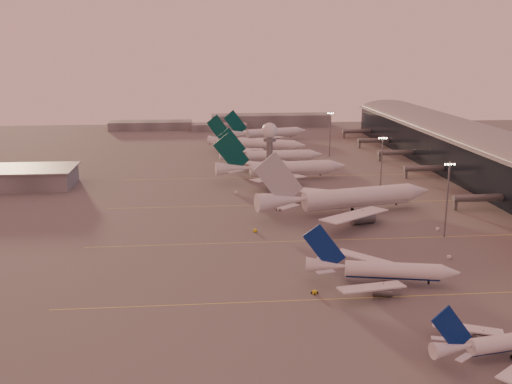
{
  "coord_description": "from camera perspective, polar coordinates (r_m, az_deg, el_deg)",
  "views": [
    {
      "loc": [
        -23.24,
        -124.35,
        61.02
      ],
      "look_at": [
        -4.36,
        79.96,
        10.25
      ],
      "focal_mm": 42.0,
      "sensor_mm": 36.0,
      "label": 1
    }
  ],
  "objects": [
    {
      "name": "gsv_catering_b",
      "position": [
        210.65,
        16.96,
        -3.04
      ],
      "size": [
        4.88,
        3.66,
        3.66
      ],
      "color": "white",
      "rests_on": "ground"
    },
    {
      "name": "narrowbody_near",
      "position": [
        132.76,
        22.55,
        -13.35
      ],
      "size": [
        32.89,
        26.05,
        12.93
      ],
      "color": "silver",
      "rests_on": "ground"
    },
    {
      "name": "gsv_tug_mid",
      "position": [
        152.98,
        5.6,
        -9.5
      ],
      "size": [
        3.31,
        3.48,
        0.86
      ],
      "color": "yellow",
      "rests_on": "ground"
    },
    {
      "name": "gsv_tug_hangar",
      "position": [
        297.49,
        6.23,
        2.09
      ],
      "size": [
        4.37,
        3.44,
        1.09
      ],
      "color": "yellow",
      "rests_on": "ground"
    },
    {
      "name": "greentail_d",
      "position": [
        389.99,
        1.06,
        5.44
      ],
      "size": [
        56.04,
        44.6,
        20.95
      ],
      "color": "silver",
      "rests_on": "ground"
    },
    {
      "name": "widebody_white",
      "position": [
        223.45,
        8.66,
        -0.96
      ],
      "size": [
        69.75,
        55.28,
        24.91
      ],
      "color": "silver",
      "rests_on": "ground"
    },
    {
      "name": "distant_horizon",
      "position": [
        453.85,
        -1.98,
        6.66
      ],
      "size": [
        165.0,
        37.5,
        9.0
      ],
      "color": "slate",
      "rests_on": "ground"
    },
    {
      "name": "narrowbody_mid",
      "position": [
        160.58,
        11.87,
        -7.51
      ],
      "size": [
        40.1,
        31.67,
        15.85
      ],
      "color": "silver",
      "rests_on": "ground"
    },
    {
      "name": "gsv_tug_far",
      "position": [
        225.94,
        2.13,
        -1.66
      ],
      "size": [
        3.24,
        3.59,
        0.88
      ],
      "color": "white",
      "rests_on": "ground"
    },
    {
      "name": "taxiway_markings",
      "position": [
        197.7,
        10.65,
        -4.33
      ],
      "size": [
        180.0,
        185.25,
        0.02
      ],
      "color": "#E7DC51",
      "rests_on": "ground"
    },
    {
      "name": "radar_tower",
      "position": [
        249.22,
        1.3,
        4.64
      ],
      "size": [
        6.4,
        6.4,
        31.1
      ],
      "color": "slate",
      "rests_on": "ground"
    },
    {
      "name": "gsv_truck_b",
      "position": [
        184.68,
        18.04,
        -5.78
      ],
      "size": [
        4.89,
        1.89,
        1.98
      ],
      "color": "white",
      "rests_on": "ground"
    },
    {
      "name": "greentail_a",
      "position": [
        276.3,
        2.5,
        1.97
      ],
      "size": [
        62.19,
        50.01,
        22.6
      ],
      "color": "silver",
      "rests_on": "ground"
    },
    {
      "name": "mast_d",
      "position": [
        335.43,
        7.07,
        5.69
      ],
      "size": [
        3.6,
        0.56,
        25.0
      ],
      "color": "slate",
      "rests_on": "ground"
    },
    {
      "name": "gsv_truck_d",
      "position": [
        250.99,
        -1.99,
        0.12
      ],
      "size": [
        4.43,
        6.49,
        2.47
      ],
      "color": "white",
      "rests_on": "ground"
    },
    {
      "name": "gsv_truck_c",
      "position": [
        200.04,
        0.02,
        -3.54
      ],
      "size": [
        5.51,
        3.42,
        2.09
      ],
      "color": "yellow",
      "rests_on": "ground"
    },
    {
      "name": "greentail_b",
      "position": [
        311.22,
        1.5,
        3.25
      ],
      "size": [
        54.78,
        44.2,
        19.89
      ],
      "color": "silver",
      "rests_on": "ground"
    },
    {
      "name": "ground",
      "position": [
        140.45,
        4.88,
        -11.91
      ],
      "size": [
        700.0,
        700.0,
        0.0
      ],
      "primitive_type": "plane",
      "color": "#514E4F",
      "rests_on": "ground"
    },
    {
      "name": "mast_b",
      "position": [
        201.31,
        17.76,
        -0.36
      ],
      "size": [
        3.6,
        0.56,
        25.0
      ],
      "color": "slate",
      "rests_on": "ground"
    },
    {
      "name": "greentail_c",
      "position": [
        346.76,
        0.04,
        4.4
      ],
      "size": [
        56.25,
        44.62,
        21.35
      ],
      "color": "silver",
      "rests_on": "ground"
    },
    {
      "name": "mast_c",
      "position": [
        250.04,
        11.87,
        2.7
      ],
      "size": [
        3.6,
        0.56,
        25.0
      ],
      "color": "slate",
      "rests_on": "ground"
    }
  ]
}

